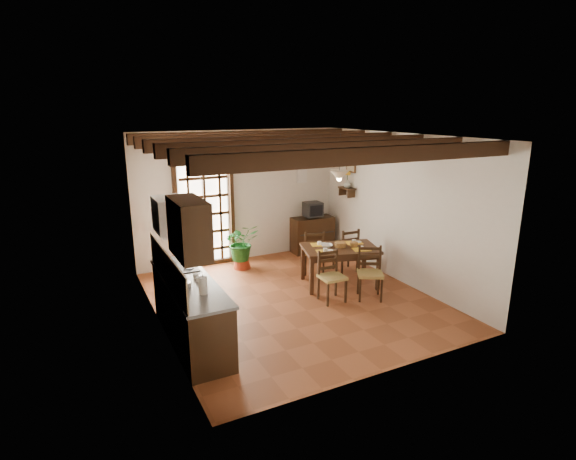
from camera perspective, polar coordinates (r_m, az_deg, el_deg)
ground_plane at (r=7.92m, az=0.66°, el=-8.82°), size 5.00×5.00×0.00m
room_shell at (r=7.37m, az=0.71°, el=4.18°), size 4.52×5.02×2.81m
ceiling_beams at (r=7.26m, az=0.73°, el=10.97°), size 4.50×4.34×0.20m
french_door at (r=9.45m, az=-10.52°, el=2.42°), size 1.26×0.11×2.32m
kitchen_counter at (r=6.59m, az=-12.32°, el=-9.88°), size 0.64×2.25×1.38m
upper_cabinet at (r=5.45m, az=-12.47°, el=0.21°), size 0.35×0.80×0.70m
range_hood at (r=6.67m, az=-14.93°, el=1.76°), size 0.38×0.60×0.54m
counter_items at (r=6.48m, az=-12.77°, el=-5.67°), size 0.50×1.43×0.25m
dining_table at (r=8.41m, az=6.61°, el=-2.79°), size 1.55×1.23×0.74m
chair_near_left at (r=7.81m, az=5.56°, el=-7.04°), size 0.42×0.40×0.88m
chair_near_right at (r=8.01m, az=10.32°, el=-6.56°), size 0.57×0.56×0.92m
chair_far_left at (r=9.07m, az=3.22°, el=-3.74°), size 0.53×0.52×0.91m
chair_far_right at (r=9.25m, az=7.35°, el=-3.48°), size 0.43×0.41×0.90m
table_setting at (r=8.37m, az=6.63°, el=-2.08°), size 0.99×0.66×0.09m
table_bowl at (r=8.35m, az=4.94°, el=-1.99°), size 0.28×0.28×0.05m
sideboard at (r=10.37m, az=3.12°, el=-0.58°), size 0.98×0.47×0.82m
crt_tv at (r=10.22m, az=3.18°, el=2.64°), size 0.40×0.37×0.33m
fuse_box at (r=10.24m, az=1.77°, el=6.91°), size 0.25×0.03×0.32m
plant_pot at (r=9.42m, az=-5.86°, el=-4.20°), size 0.36×0.36×0.22m
potted_plant at (r=9.28m, az=-5.93°, el=-1.52°), size 1.82×1.57×2.00m
wall_shelf at (r=9.86m, az=7.50°, el=5.06°), size 0.20×0.42×0.20m
shelf_vase at (r=9.84m, az=7.52°, el=5.86°), size 0.15×0.15×0.15m
shelf_flowers at (r=9.81m, az=7.57°, el=7.06°), size 0.14×0.14×0.36m
framed_picture at (r=9.83m, az=8.01°, el=8.19°), size 0.03×0.32×0.32m
pendant_lamp at (r=8.17m, az=6.53°, el=7.03°), size 0.36×0.36×0.84m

